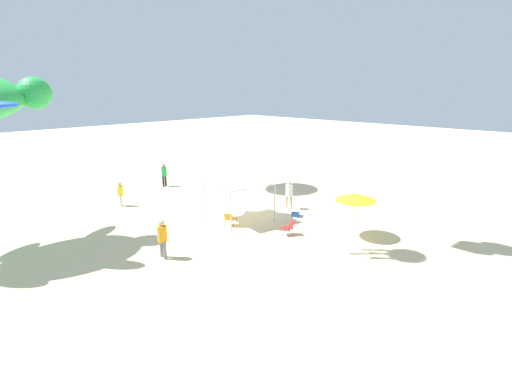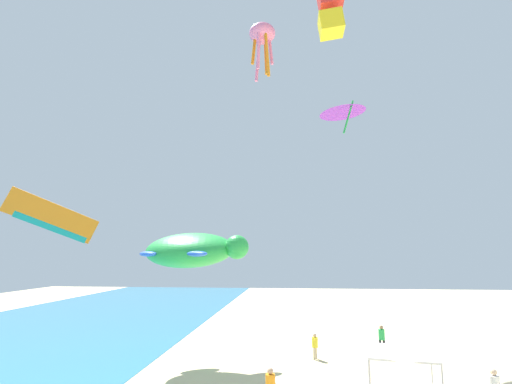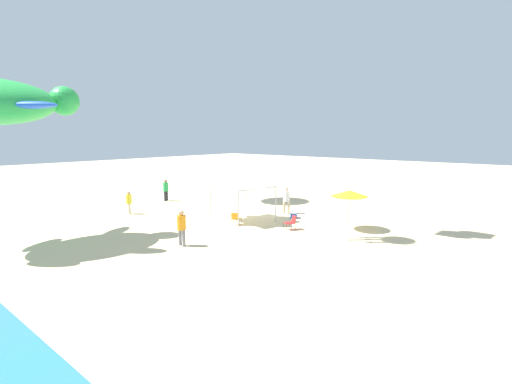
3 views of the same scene
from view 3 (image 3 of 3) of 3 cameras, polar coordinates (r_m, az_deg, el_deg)
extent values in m
cube|color=beige|center=(27.19, 0.01, -2.96)|extent=(120.00, 120.00, 0.10)
cylinder|color=#B7B7BC|center=(23.59, 3.04, -1.93)|extent=(0.07, 0.07, 2.20)
cylinder|color=#B7B7BC|center=(25.92, -1.52, -0.96)|extent=(0.07, 0.07, 2.20)
cylinder|color=#B7B7BC|center=(21.78, -2.69, -2.83)|extent=(0.07, 0.07, 2.20)
cylinder|color=#B7B7BC|center=(24.28, -6.99, -1.68)|extent=(0.07, 0.07, 2.20)
cube|color=silver|center=(23.66, -2.07, 0.92)|extent=(3.65, 3.53, 0.10)
pyramid|color=silver|center=(23.63, -2.07, 1.47)|extent=(3.58, 3.45, 0.35)
cylinder|color=silver|center=(22.31, 14.00, -2.69)|extent=(0.06, 0.09, 2.28)
cone|color=yellow|center=(22.12, 14.08, -0.20)|extent=(2.07, 2.07, 0.40)
cylinder|color=black|center=(21.96, 4.19, -5.15)|extent=(0.02, 0.02, 0.40)
cylinder|color=black|center=(21.50, 4.72, -5.46)|extent=(0.02, 0.02, 0.40)
cylinder|color=black|center=(22.16, 5.44, -5.04)|extent=(0.02, 0.02, 0.40)
cylinder|color=black|center=(21.70, 5.99, -5.35)|extent=(0.02, 0.02, 0.40)
cube|color=red|center=(21.78, 5.09, -4.74)|extent=(0.71, 0.71, 0.03)
cube|color=red|center=(21.85, 5.80, -4.14)|extent=(0.49, 0.37, 0.41)
cylinder|color=black|center=(23.12, -2.20, -4.42)|extent=(0.02, 0.02, 0.40)
cylinder|color=black|center=(23.26, -3.45, -4.36)|extent=(0.02, 0.02, 0.40)
cylinder|color=black|center=(22.63, -2.53, -4.71)|extent=(0.02, 0.02, 0.40)
cylinder|color=black|center=(22.77, -3.80, -4.64)|extent=(0.02, 0.02, 0.40)
cube|color=orange|center=(22.90, -3.00, -4.05)|extent=(0.70, 0.70, 0.03)
cube|color=orange|center=(22.58, -3.20, -3.68)|extent=(0.50, 0.35, 0.41)
cube|color=blue|center=(24.88, 5.80, -3.56)|extent=(0.64, 0.72, 0.36)
cube|color=white|center=(24.84, 5.80, -3.11)|extent=(0.66, 0.74, 0.04)
cylinder|color=black|center=(32.12, -13.43, -0.55)|extent=(0.16, 0.16, 0.82)
cylinder|color=black|center=(31.84, -13.72, -0.64)|extent=(0.16, 0.16, 0.82)
cylinder|color=green|center=(31.87, -13.62, 0.76)|extent=(0.43, 0.43, 0.71)
sphere|color=#A87A56|center=(31.81, -13.65, 1.64)|extent=(0.27, 0.27, 0.27)
cylinder|color=#C6B28C|center=(27.57, -18.81, -2.38)|extent=(0.14, 0.14, 0.73)
cylinder|color=#C6B28C|center=(27.29, -18.74, -2.49)|extent=(0.14, 0.14, 0.73)
cylinder|color=yellow|center=(27.31, -18.84, -1.02)|extent=(0.38, 0.38, 0.64)
sphere|color=tan|center=(27.25, -18.89, -0.11)|extent=(0.24, 0.24, 0.24)
cylinder|color=#C6B28C|center=(26.16, 4.97, -2.40)|extent=(0.17, 0.17, 0.85)
cylinder|color=#C6B28C|center=(26.30, 4.31, -2.33)|extent=(0.17, 0.17, 0.85)
cylinder|color=white|center=(26.09, 4.66, -0.65)|extent=(0.44, 0.44, 0.74)
sphere|color=beige|center=(26.01, 4.68, 0.46)|extent=(0.28, 0.28, 0.28)
cylinder|color=slate|center=(18.85, -10.97, -6.96)|extent=(0.16, 0.16, 0.83)
cylinder|color=slate|center=(19.11, -11.52, -6.76)|extent=(0.16, 0.16, 0.83)
cylinder|color=orange|center=(18.79, -11.32, -4.59)|extent=(0.43, 0.43, 0.72)
sphere|color=tan|center=(18.69, -11.37, -3.12)|extent=(0.27, 0.27, 0.27)
sphere|color=green|center=(22.64, -27.25, 12.26)|extent=(1.52, 1.52, 1.52)
ellipsoid|color=blue|center=(24.58, -31.94, 10.57)|extent=(1.90, 2.53, 0.34)
ellipsoid|color=blue|center=(20.22, -30.97, 11.32)|extent=(2.46, 2.16, 0.34)
camera|label=1|loc=(3.51, 37.81, 42.29)|focal=26.65mm
camera|label=2|loc=(12.92, 57.27, 10.42)|focal=26.88mm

